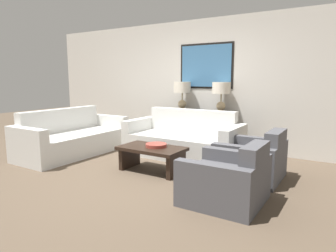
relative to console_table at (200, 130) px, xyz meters
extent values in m
plane|color=brown|center=(0.00, -2.20, -0.40)|extent=(20.00, 20.00, 0.00)
cube|color=beige|center=(0.00, 0.27, 0.93)|extent=(8.43, 0.10, 2.65)
cube|color=black|center=(0.00, 0.21, 1.30)|extent=(1.18, 0.01, 0.92)
cube|color=teal|center=(0.00, 0.21, 1.30)|extent=(1.10, 0.02, 0.84)
cube|color=black|center=(0.00, 0.00, 0.00)|extent=(1.34, 0.38, 0.79)
cylinder|color=tan|center=(-0.44, 0.00, 0.41)|extent=(0.15, 0.15, 0.02)
sphere|color=tan|center=(-0.44, 0.00, 0.51)|extent=(0.18, 0.18, 0.18)
cylinder|color=#8C7A51|center=(-0.44, 0.00, 0.68)|extent=(0.02, 0.02, 0.15)
cylinder|color=beige|center=(-0.44, 0.00, 0.87)|extent=(0.36, 0.36, 0.22)
cylinder|color=tan|center=(0.44, 0.00, 0.41)|extent=(0.15, 0.15, 0.02)
sphere|color=tan|center=(0.44, 0.00, 0.51)|extent=(0.18, 0.18, 0.18)
cylinder|color=#8C7A51|center=(0.44, 0.00, 0.68)|extent=(0.02, 0.02, 0.15)
cylinder|color=beige|center=(0.44, 0.00, 0.87)|extent=(0.36, 0.36, 0.22)
cube|color=silver|center=(0.00, -0.85, -0.19)|extent=(1.79, 0.76, 0.41)
cube|color=silver|center=(0.00, -0.38, 0.03)|extent=(1.79, 0.18, 0.86)
cube|color=silver|center=(-0.98, -0.76, -0.07)|extent=(0.18, 0.94, 0.65)
cube|color=silver|center=(0.98, -0.76, -0.07)|extent=(0.18, 0.94, 0.65)
cube|color=silver|center=(-1.78, -1.68, -0.19)|extent=(0.76, 1.79, 0.41)
cube|color=silver|center=(-2.25, -1.68, 0.03)|extent=(0.18, 1.79, 0.86)
cube|color=silver|center=(-1.87, -2.66, -0.07)|extent=(0.94, 0.18, 0.65)
cube|color=silver|center=(-1.87, -0.69, -0.07)|extent=(0.94, 0.18, 0.65)
cube|color=black|center=(0.03, -1.80, -0.03)|extent=(1.02, 0.59, 0.05)
cube|color=black|center=(-0.41, -1.80, -0.23)|extent=(0.07, 0.47, 0.34)
cube|color=black|center=(0.48, -1.80, -0.23)|extent=(0.07, 0.47, 0.34)
cylinder|color=#93382D|center=(0.09, -1.75, 0.02)|extent=(0.33, 0.33, 0.05)
cube|color=#4C4C51|center=(1.34, -1.29, -0.21)|extent=(0.69, 0.60, 0.38)
cube|color=#4C4C51|center=(1.78, -1.29, -0.03)|extent=(0.18, 0.60, 0.73)
cube|color=#4C4C51|center=(1.43, -0.92, -0.13)|extent=(0.87, 0.14, 0.54)
cube|color=#4C4C51|center=(1.43, -1.66, -0.13)|extent=(0.87, 0.14, 0.54)
cube|color=#4C4C51|center=(1.34, -2.31, -0.21)|extent=(0.69, 0.60, 0.38)
cube|color=#4C4C51|center=(1.78, -2.31, -0.03)|extent=(0.18, 0.60, 0.73)
cube|color=#4C4C51|center=(1.43, -1.94, -0.13)|extent=(0.87, 0.14, 0.54)
cube|color=#4C4C51|center=(1.43, -2.68, -0.13)|extent=(0.87, 0.14, 0.54)
camera|label=1|loc=(2.65, -5.52, 1.04)|focal=32.00mm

